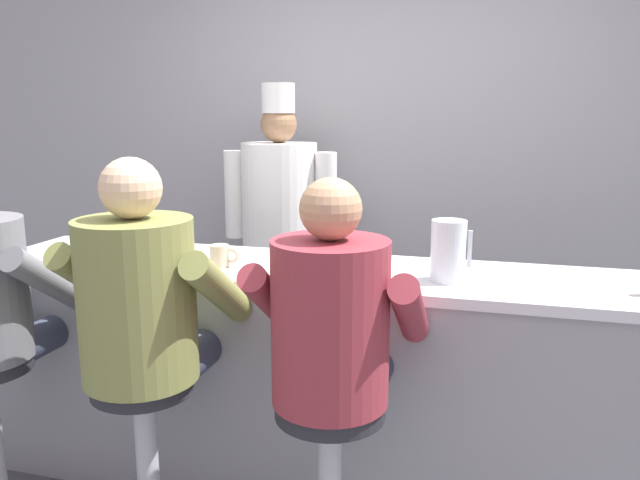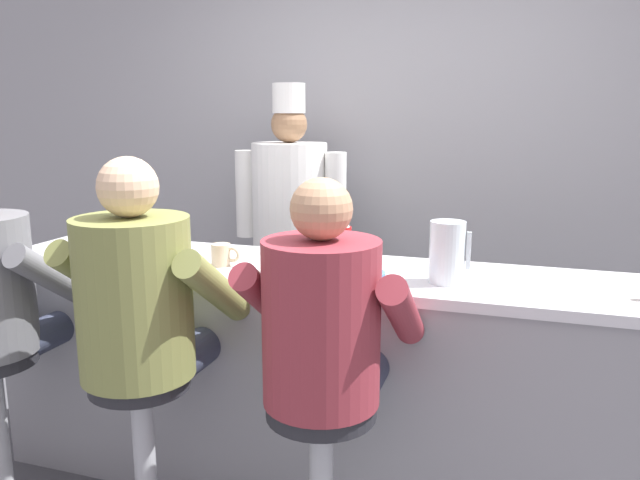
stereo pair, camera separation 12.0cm
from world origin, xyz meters
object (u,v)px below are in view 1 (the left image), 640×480
(ketchup_bottle_red, at_px, (343,245))
(diner_seated_maroon, at_px, (333,337))
(coffee_mug_tan, at_px, (221,256))
(coffee_mug_blue, at_px, (128,255))
(cook_in_whites_near, at_px, (280,221))
(water_pitcher_clear, at_px, (448,251))
(diner_seated_olive, at_px, (144,312))
(breakfast_plate, at_px, (290,269))
(cereal_bowl, at_px, (366,278))

(ketchup_bottle_red, distance_m, diner_seated_maroon, 0.53)
(ketchup_bottle_red, bearing_deg, coffee_mug_tan, -175.19)
(coffee_mug_blue, bearing_deg, cook_in_whites_near, 79.10)
(water_pitcher_clear, height_order, diner_seated_olive, diner_seated_olive)
(water_pitcher_clear, relative_size, coffee_mug_blue, 1.79)
(cook_in_whites_near, bearing_deg, diner_seated_maroon, -65.64)
(coffee_mug_tan, height_order, diner_seated_maroon, diner_seated_maroon)
(breakfast_plate, distance_m, cereal_bowl, 0.34)
(coffee_mug_blue, bearing_deg, cereal_bowl, -1.64)
(breakfast_plate, height_order, cereal_bowl, cereal_bowl)
(diner_seated_maroon, bearing_deg, cook_in_whites_near, 114.36)
(cereal_bowl, bearing_deg, coffee_mug_tan, 170.19)
(cereal_bowl, distance_m, diner_seated_maroon, 0.35)
(coffee_mug_tan, relative_size, diner_seated_olive, 0.09)
(cereal_bowl, bearing_deg, diner_seated_olive, -155.32)
(coffee_mug_tan, bearing_deg, diner_seated_maroon, -37.24)
(coffee_mug_blue, relative_size, coffee_mug_tan, 1.03)
(cereal_bowl, height_order, diner_seated_maroon, diner_seated_maroon)
(coffee_mug_blue, xyz_separation_m, diner_seated_maroon, (0.96, -0.36, -0.13))
(cereal_bowl, bearing_deg, coffee_mug_blue, 178.36)
(water_pitcher_clear, height_order, breakfast_plate, water_pitcher_clear)
(cereal_bowl, xyz_separation_m, coffee_mug_tan, (-0.62, 0.11, 0.02))
(cereal_bowl, height_order, coffee_mug_tan, coffee_mug_tan)
(ketchup_bottle_red, bearing_deg, diner_seated_olive, -141.20)
(diner_seated_maroon, bearing_deg, diner_seated_olive, 179.77)
(breakfast_plate, distance_m, diner_seated_olive, 0.59)
(diner_seated_olive, bearing_deg, coffee_mug_tan, 77.49)
(cereal_bowl, xyz_separation_m, diner_seated_maroon, (-0.04, -0.33, -0.11))
(coffee_mug_blue, distance_m, cook_in_whites_near, 1.25)
(coffee_mug_tan, xyz_separation_m, cook_in_whites_near, (-0.14, 1.15, -0.05))
(ketchup_bottle_red, relative_size, diner_seated_maroon, 0.17)
(water_pitcher_clear, bearing_deg, cereal_bowl, -155.47)
(coffee_mug_blue, distance_m, diner_seated_maroon, 1.03)
(water_pitcher_clear, bearing_deg, coffee_mug_blue, -175.51)
(coffee_mug_tan, relative_size, cook_in_whites_near, 0.07)
(ketchup_bottle_red, xyz_separation_m, cereal_bowl, (0.12, -0.15, -0.09))
(cereal_bowl, bearing_deg, water_pitcher_clear, 24.53)
(diner_seated_olive, bearing_deg, breakfast_plate, 47.47)
(diner_seated_olive, xyz_separation_m, cook_in_whites_near, (-0.04, 1.59, 0.05))
(ketchup_bottle_red, bearing_deg, breakfast_plate, -166.37)
(cereal_bowl, xyz_separation_m, cook_in_whites_near, (-0.76, 1.26, -0.03))
(diner_seated_maroon, height_order, cook_in_whites_near, cook_in_whites_near)
(cereal_bowl, distance_m, cook_in_whites_near, 1.47)
(coffee_mug_blue, relative_size, diner_seated_olive, 0.09)
(coffee_mug_tan, bearing_deg, coffee_mug_blue, -168.08)
(ketchup_bottle_red, bearing_deg, diner_seated_maroon, -80.59)
(water_pitcher_clear, height_order, coffee_mug_blue, water_pitcher_clear)
(water_pitcher_clear, distance_m, cook_in_whites_near, 1.54)
(coffee_mug_tan, bearing_deg, cook_in_whites_near, 96.90)
(ketchup_bottle_red, xyz_separation_m, coffee_mug_blue, (-0.88, -0.12, -0.07))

